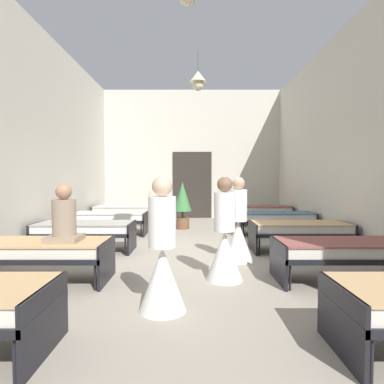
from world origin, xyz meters
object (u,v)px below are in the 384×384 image
(nurse_near_aisle, at_px, (224,243))
(potted_plant, at_px, (182,201))
(bed_right_row_4, at_px, (259,210))
(bed_left_row_1, at_px, (40,251))
(bed_right_row_1, at_px, (344,251))
(bed_right_row_3, at_px, (275,218))
(nurse_mid_aisle, at_px, (238,231))
(patient_seated_primary, at_px, (64,220))
(nurse_far_aisle, at_px, (162,263))
(bed_right_row_2, at_px, (299,229))
(bed_left_row_4, at_px, (124,210))
(bed_left_row_2, at_px, (85,229))
(bed_left_row_3, at_px, (109,218))

(nurse_near_aisle, height_order, potted_plant, nurse_near_aisle)
(bed_right_row_4, distance_m, potted_plant, 2.60)
(bed_left_row_1, height_order, bed_right_row_1, same)
(bed_right_row_3, xyz_separation_m, nurse_mid_aisle, (-1.33, -2.66, 0.09))
(bed_right_row_4, height_order, patient_seated_primary, patient_seated_primary)
(nurse_far_aisle, bearing_deg, nurse_near_aisle, 129.27)
(bed_right_row_3, bearing_deg, bed_left_row_1, -138.21)
(bed_right_row_1, bearing_deg, bed_right_row_2, 90.00)
(bed_right_row_1, relative_size, bed_right_row_3, 1.00)
(bed_right_row_2, relative_size, bed_left_row_4, 1.00)
(bed_right_row_3, bearing_deg, nurse_near_aisle, -114.18)
(bed_right_row_2, relative_size, bed_right_row_3, 1.00)
(bed_left_row_2, height_order, bed_right_row_4, same)
(bed_right_row_2, relative_size, bed_right_row_4, 1.00)
(potted_plant, bearing_deg, bed_right_row_1, -63.23)
(bed_right_row_4, xyz_separation_m, nurse_far_aisle, (-2.45, -6.69, 0.09))
(bed_right_row_1, relative_size, bed_left_row_4, 1.00)
(bed_left_row_3, relative_size, bed_right_row_4, 1.00)
(potted_plant, bearing_deg, nurse_near_aisle, -81.12)
(bed_left_row_1, height_order, patient_seated_primary, patient_seated_primary)
(bed_left_row_1, xyz_separation_m, nurse_far_aisle, (1.80, -0.99, 0.09))
(bed_left_row_1, xyz_separation_m, bed_left_row_2, (0.00, 1.90, 0.00))
(bed_right_row_3, xyz_separation_m, nurse_far_aisle, (-2.45, -4.79, 0.09))
(nurse_near_aisle, relative_size, nurse_mid_aisle, 1.00)
(bed_right_row_1, relative_size, bed_left_row_2, 1.00)
(bed_right_row_2, height_order, nurse_mid_aisle, nurse_mid_aisle)
(bed_left_row_4, xyz_separation_m, nurse_far_aisle, (1.80, -6.69, 0.09))
(bed_right_row_2, bearing_deg, potted_plant, 129.98)
(bed_right_row_2, relative_size, nurse_near_aisle, 1.28)
(bed_right_row_1, height_order, nurse_near_aisle, nurse_near_aisle)
(bed_right_row_2, bearing_deg, bed_right_row_4, 90.00)
(nurse_near_aisle, bearing_deg, patient_seated_primary, 67.30)
(bed_right_row_3, relative_size, bed_right_row_4, 1.00)
(bed_left_row_2, relative_size, bed_right_row_3, 1.00)
(bed_left_row_3, distance_m, nurse_mid_aisle, 3.95)
(nurse_far_aisle, distance_m, potted_plant, 5.77)
(bed_left_row_4, bearing_deg, bed_right_row_3, -24.08)
(bed_left_row_2, relative_size, patient_seated_primary, 2.38)
(bed_right_row_2, height_order, nurse_near_aisle, nurse_near_aisle)
(bed_right_row_1, distance_m, bed_left_row_3, 5.70)
(bed_left_row_3, relative_size, nurse_mid_aisle, 1.28)
(bed_right_row_2, height_order, potted_plant, potted_plant)
(bed_right_row_2, xyz_separation_m, bed_right_row_4, (0.00, 3.80, 0.00))
(bed_left_row_1, distance_m, patient_seated_primary, 0.55)
(bed_left_row_3, bearing_deg, bed_right_row_3, 0.00)
(nurse_far_aisle, bearing_deg, bed_right_row_2, 125.18)
(bed_right_row_1, bearing_deg, bed_right_row_3, 90.00)
(bed_left_row_3, height_order, nurse_mid_aisle, nurse_mid_aisle)
(bed_right_row_3, bearing_deg, bed_right_row_4, 90.00)
(bed_right_row_1, height_order, bed_left_row_3, same)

